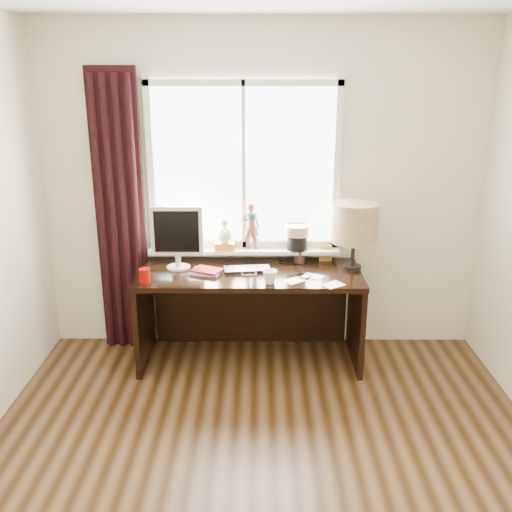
{
  "coord_description": "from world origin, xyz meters",
  "views": [
    {
      "loc": [
        -0.02,
        -2.46,
        2.21
      ],
      "look_at": [
        -0.05,
        1.25,
        1.0
      ],
      "focal_mm": 40.0,
      "sensor_mm": 36.0,
      "label": 1
    }
  ],
  "objects_px": {
    "red_cup": "(145,276)",
    "monitor": "(177,234)",
    "desk": "(250,297)",
    "mug": "(270,276)",
    "table_lamp": "(355,223)",
    "laptop": "(248,269)"
  },
  "relations": [
    {
      "from": "red_cup",
      "to": "monitor",
      "type": "relative_size",
      "value": 0.21
    },
    {
      "from": "desk",
      "to": "monitor",
      "type": "bearing_deg",
      "value": -178.06
    },
    {
      "from": "mug",
      "to": "table_lamp",
      "type": "relative_size",
      "value": 0.2
    },
    {
      "from": "mug",
      "to": "table_lamp",
      "type": "distance_m",
      "value": 0.78
    },
    {
      "from": "monitor",
      "to": "table_lamp",
      "type": "xyz_separation_m",
      "value": [
        1.35,
        -0.01,
        0.09
      ]
    },
    {
      "from": "red_cup",
      "to": "table_lamp",
      "type": "distance_m",
      "value": 1.6
    },
    {
      "from": "mug",
      "to": "red_cup",
      "type": "distance_m",
      "value": 0.9
    },
    {
      "from": "desk",
      "to": "table_lamp",
      "type": "xyz_separation_m",
      "value": [
        0.79,
        -0.03,
        0.61
      ]
    },
    {
      "from": "monitor",
      "to": "desk",
      "type": "bearing_deg",
      "value": 1.94
    },
    {
      "from": "mug",
      "to": "red_cup",
      "type": "xyz_separation_m",
      "value": [
        -0.9,
        0.01,
        -0.0
      ]
    },
    {
      "from": "laptop",
      "to": "desk",
      "type": "distance_m",
      "value": 0.27
    },
    {
      "from": "red_cup",
      "to": "mug",
      "type": "bearing_deg",
      "value": -0.64
    },
    {
      "from": "red_cup",
      "to": "desk",
      "type": "relative_size",
      "value": 0.06
    },
    {
      "from": "desk",
      "to": "monitor",
      "type": "distance_m",
      "value": 0.76
    },
    {
      "from": "red_cup",
      "to": "desk",
      "type": "bearing_deg",
      "value": 23.94
    },
    {
      "from": "laptop",
      "to": "table_lamp",
      "type": "height_order",
      "value": "table_lamp"
    },
    {
      "from": "laptop",
      "to": "red_cup",
      "type": "relative_size",
      "value": 3.34
    },
    {
      "from": "red_cup",
      "to": "desk",
      "type": "height_order",
      "value": "red_cup"
    },
    {
      "from": "laptop",
      "to": "table_lamp",
      "type": "bearing_deg",
      "value": -3.8
    },
    {
      "from": "red_cup",
      "to": "monitor",
      "type": "height_order",
      "value": "monitor"
    },
    {
      "from": "mug",
      "to": "monitor",
      "type": "bearing_deg",
      "value": 155.21
    },
    {
      "from": "laptop",
      "to": "red_cup",
      "type": "height_order",
      "value": "red_cup"
    }
  ]
}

